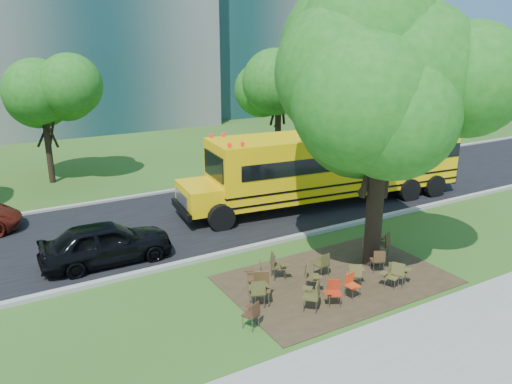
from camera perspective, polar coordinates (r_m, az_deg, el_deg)
ground at (r=16.20m, az=5.26°, el=-10.09°), size 160.00×160.00×0.00m
sidewalk at (r=13.06m, az=18.69°, el=-18.30°), size 60.00×4.00×0.04m
dirt_patch at (r=16.39m, az=9.19°, el=-9.84°), size 7.00×4.50×0.03m
asphalt_road at (r=21.78m, az=-5.41°, el=-2.69°), size 80.00×8.00×0.04m
kerb_near at (r=18.44m, az=-0.13°, el=-6.23°), size 80.00×0.25×0.14m
kerb_far at (r=25.36m, az=-9.33°, el=0.17°), size 80.00×0.25×0.14m
bg_tree_2 at (r=28.05m, az=-23.18°, el=9.32°), size 4.80×4.80×6.62m
bg_tree_3 at (r=30.57m, az=2.60°, el=12.75°), size 5.60×5.60×7.84m
bg_tree_4 at (r=34.86m, az=14.89°, el=11.63°), size 5.00×5.00×6.85m
main_tree at (r=16.19m, az=14.28°, el=9.99°), size 7.20×7.20×9.13m
school_bus at (r=23.33m, az=9.04°, el=3.35°), size 13.66×4.37×3.28m
chair_0 at (r=13.54m, az=-0.39°, el=-13.57°), size 0.53×0.62×0.78m
chair_1 at (r=14.41m, az=0.26°, el=-11.19°), size 0.71×0.56×0.90m
chair_2 at (r=14.35m, az=6.55°, el=-11.46°), size 0.61×0.77×0.89m
chair_3 at (r=14.73m, az=8.84°, el=-11.03°), size 0.67×0.53×0.79m
chair_4 at (r=15.72m, az=11.24°, el=-9.06°), size 0.73×0.57×0.87m
chair_5 at (r=15.21m, az=10.84°, el=-10.22°), size 0.52×0.50×0.78m
chair_6 at (r=16.05m, az=15.29°, el=-8.97°), size 0.62×0.54×0.80m
chair_7 at (r=16.15m, az=16.10°, el=-8.73°), size 0.70×0.57×0.86m
chair_8 at (r=15.22m, az=0.06°, el=-9.38°), size 0.63×0.80×0.97m
chair_9 at (r=14.60m, az=0.53°, el=-10.58°), size 0.81×0.64×0.97m
chair_10 at (r=15.98m, az=2.40°, el=-8.16°), size 0.56×0.72×0.91m
chair_11 at (r=16.29m, az=7.68°, el=-7.98°), size 0.56×0.56×0.83m
chair_12 at (r=17.61m, az=12.91°, el=-6.08°), size 0.56×0.72×0.93m
chair_13 at (r=18.01m, az=14.39°, el=-5.58°), size 0.66×0.78×0.97m
chair_14 at (r=16.89m, az=13.85°, el=-7.40°), size 0.69×0.54×0.84m
chair_15 at (r=15.38m, az=6.25°, el=-9.38°), size 0.60×0.76×0.89m
black_car at (r=17.79m, az=-16.72°, el=-5.56°), size 4.40×1.85×1.49m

